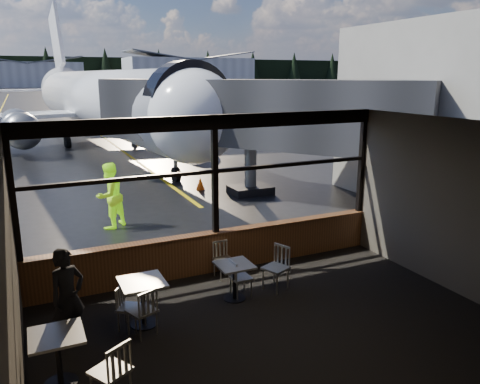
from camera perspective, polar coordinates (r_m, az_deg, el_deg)
ground_plane at (r=129.28m, az=-23.68°, el=10.99°), size 520.00×520.00×0.00m
carpet_floor at (r=8.35m, az=5.17°, el=-16.96°), size 8.00×6.00×0.01m
ceiling at (r=7.20m, az=5.78°, el=7.58°), size 8.00×6.00×0.04m
wall_left at (r=6.68m, az=-26.26°, el=-9.96°), size 0.04×6.00×3.50m
wall_right at (r=10.15m, az=25.40°, el=-1.91°), size 0.04×6.00×3.50m
wall_back at (r=5.46m, az=22.05°, el=-14.94°), size 8.00×0.04×3.50m
window_sill at (r=10.59m, az=-2.95°, el=-7.31°), size 8.00×0.28×0.90m
window_header at (r=9.91m, az=-3.17°, el=8.51°), size 8.00×0.18×0.30m
mullion_left at (r=9.40m, az=-26.02°, el=-0.32°), size 0.12×0.12×2.60m
mullion_centre at (r=10.08m, az=-3.08°, el=1.99°), size 0.12×0.12×2.60m
mullion_right at (r=12.09m, az=14.61°, el=3.58°), size 0.12×0.12×2.60m
window_transom at (r=10.06m, az=-3.09°, el=2.55°), size 8.00×0.10×0.08m
airliner at (r=30.04m, az=-16.59°, el=15.09°), size 30.92×36.01×10.29m
jet_bridge at (r=16.46m, az=1.45°, el=7.43°), size 9.02×11.03×4.81m
cafe_table_near at (r=9.33m, az=-0.68°, el=-10.87°), size 0.67×0.67×0.74m
cafe_table_mid at (r=8.60m, az=-11.72°, el=-13.10°), size 0.76×0.76×0.84m
cafe_table_left at (r=7.46m, az=-21.23°, el=-18.53°), size 0.73×0.73×0.80m
chair_near_e at (r=9.71m, az=4.37°, el=-9.27°), size 0.67×0.67×0.93m
chair_near_w at (r=9.42m, az=0.09°, el=-10.44°), size 0.45×0.45×0.79m
chair_near_n at (r=10.25m, az=-1.98°, el=-8.31°), size 0.47×0.47×0.81m
chair_mid_s at (r=8.29m, az=-11.86°, el=-14.05°), size 0.62×0.62×0.88m
chair_mid_w at (r=8.53m, az=-13.27°, el=-13.59°), size 0.60×0.60×0.80m
chair_left_s at (r=6.89m, az=-15.55°, el=-20.34°), size 0.70×0.70×0.94m
passenger at (r=8.21m, az=-20.25°, el=-11.94°), size 0.71×0.63×1.65m
ground_crew at (r=13.89m, az=-15.61°, el=-0.44°), size 1.17×1.13×1.90m
cone_nose at (r=18.12m, az=-4.86°, el=1.04°), size 0.34×0.34×0.47m
terminal_annex at (r=18.00m, az=24.87°, el=8.62°), size 5.00×7.00×6.00m
hangar_mid at (r=194.20m, az=-24.45°, el=13.04°), size 38.00×15.00×10.00m
hangar_right at (r=197.69m, az=-6.27°, el=14.46°), size 50.00×20.00×12.00m
treeline at (r=219.20m, az=-24.60°, el=13.27°), size 360.00×3.00×12.00m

